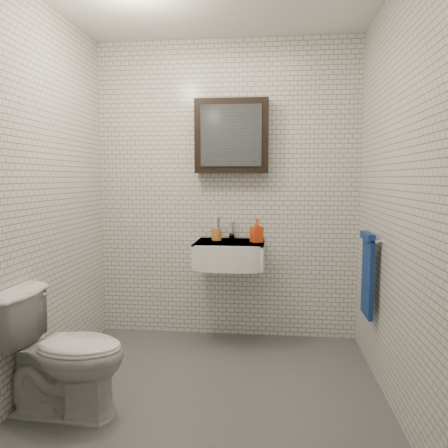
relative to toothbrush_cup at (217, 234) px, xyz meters
name	(u,v)px	position (x,y,z in m)	size (l,w,h in m)	color
ground	(211,387)	(0.07, -0.85, -0.90)	(2.20, 2.00, 0.01)	#484B4F
room_shell	(210,161)	(0.07, -0.85, 0.56)	(2.22, 2.02, 2.51)	silver
washbasin	(229,254)	(0.12, -0.11, -0.15)	(0.55, 0.50, 0.20)	white
faucet	(232,231)	(0.12, 0.08, 0.01)	(0.06, 0.20, 0.15)	silver
mirror_cabinet	(232,136)	(0.12, 0.08, 0.79)	(0.60, 0.15, 0.60)	black
towel_rail	(368,271)	(1.11, -0.50, -0.18)	(0.09, 0.30, 0.58)	silver
toothbrush_cup	(217,234)	(0.00, 0.00, 0.00)	(0.09, 0.09, 0.22)	#B1742C
soap_bottle	(257,231)	(0.33, -0.07, 0.04)	(0.08, 0.08, 0.18)	#F95D1A
toilet	(63,352)	(-0.73, -1.23, -0.54)	(0.41, 0.72, 0.74)	silver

